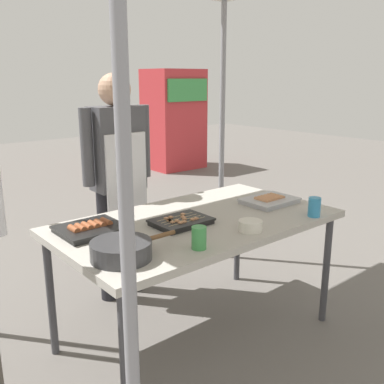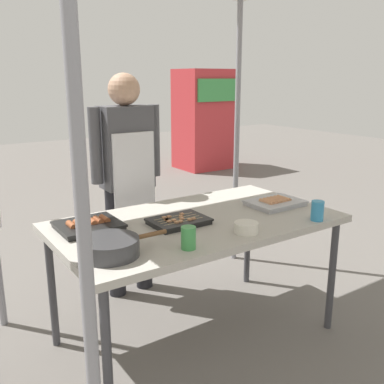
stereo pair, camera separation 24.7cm
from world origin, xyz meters
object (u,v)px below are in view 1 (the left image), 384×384
tray_pork_links (91,229)px  tray_meat_skewers (181,222)px  stall_table (198,228)px  vendor_woman (118,170)px  drink_cup_by_wok (199,238)px  neighbor_stall_left (174,119)px  condiment_bowl (250,226)px  drink_cup_near_edge (314,207)px  cooking_wok (122,249)px  tray_grilled_sausages (269,200)px

tray_pork_links → tray_meat_skewers: bearing=-25.3°
stall_table → vendor_woman: vendor_woman is taller
vendor_woman → tray_meat_skewers: bearing=84.8°
tray_pork_links → drink_cup_by_wok: (0.29, -0.53, 0.03)m
neighbor_stall_left → tray_pork_links: bearing=-132.3°
tray_meat_skewers → tray_pork_links: tray_pork_links is taller
condiment_bowl → tray_pork_links: bearing=141.6°
tray_pork_links → drink_cup_by_wok: bearing=-61.8°
drink_cup_near_edge → condiment_bowl: bearing=171.5°
tray_meat_skewers → neighbor_stall_left: size_ratio=0.19×
stall_table → tray_meat_skewers: 0.15m
tray_meat_skewers → cooking_wok: bearing=-158.4°
condiment_bowl → tray_grilled_sausages: bearing=30.0°
condiment_bowl → vendor_woman: bearing=97.7°
drink_cup_by_wok → tray_grilled_sausages: bearing=19.0°
tray_meat_skewers → tray_pork_links: bearing=154.7°
tray_grilled_sausages → stall_table: bearing=175.0°
condiment_bowl → drink_cup_by_wok: (-0.37, -0.01, 0.03)m
tray_meat_skewers → neighbor_stall_left: neighbor_stall_left is taller
tray_pork_links → neighbor_stall_left: bearing=47.7°
condiment_bowl → drink_cup_near_edge: bearing=-8.5°
tray_grilled_sausages → cooking_wok: (-1.19, -0.16, 0.03)m
drink_cup_near_edge → drink_cup_by_wok: (-0.84, 0.06, -0.00)m
stall_table → condiment_bowl: size_ratio=12.65×
stall_table → tray_grilled_sausages: (0.57, -0.05, 0.07)m
cooking_wok → vendor_woman: 1.13m
tray_pork_links → vendor_woman: vendor_woman is taller
cooking_wok → drink_cup_by_wok: drink_cup_by_wok is taller
neighbor_stall_left → condiment_bowl: bearing=-123.4°
stall_table → condiment_bowl: 0.35m
tray_meat_skewers → drink_cup_by_wok: 0.36m
tray_meat_skewers → stall_table: bearing=6.4°
tray_grilled_sausages → vendor_woman: 1.04m
stall_table → neighbor_stall_left: 5.18m
drink_cup_by_wok → stall_table: bearing=50.1°
cooking_wok → drink_cup_near_edge: size_ratio=3.84×
condiment_bowl → drink_cup_by_wok: size_ratio=1.16×
condiment_bowl → vendor_woman: (-0.15, 1.09, 0.15)m
tray_grilled_sausages → neighbor_stall_left: size_ratio=0.20×
vendor_woman → neighbor_stall_left: bearing=-132.3°
tray_meat_skewers → drink_cup_near_edge: 0.78m
cooking_wok → drink_cup_near_edge: bearing=-9.0°
stall_table → condiment_bowl: bearing=-75.6°
tray_grilled_sausages → tray_pork_links: bearing=168.0°
condiment_bowl → drink_cup_by_wok: bearing=-177.8°
tray_meat_skewers → condiment_bowl: condiment_bowl is taller
tray_grilled_sausages → condiment_bowl: 0.56m
tray_grilled_sausages → neighbor_stall_left: bearing=59.5°
drink_cup_by_wok → drink_cup_near_edge: bearing=-3.8°
tray_pork_links → condiment_bowl: bearing=-38.4°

